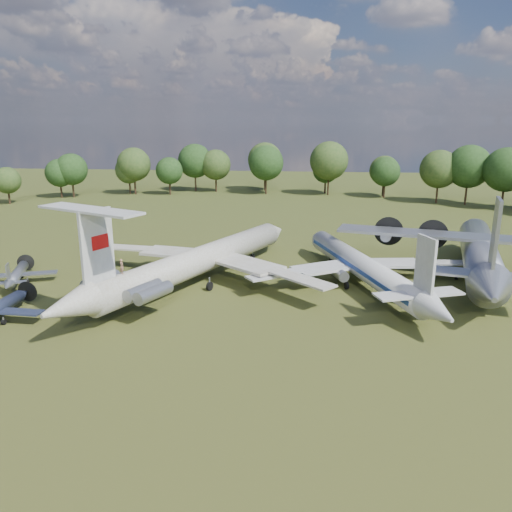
# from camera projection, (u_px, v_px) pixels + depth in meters

# --- Properties ---
(ground) EXTENTS (300.00, 300.00, 0.00)m
(ground) POSITION_uv_depth(u_px,v_px,m) (195.00, 288.00, 62.47)
(ground) COLOR #2B4316
(ground) RESTS_ON ground
(il62_airliner) EXTENTS (54.33, 59.82, 4.77)m
(il62_airliner) POSITION_uv_depth(u_px,v_px,m) (200.00, 265.00, 63.88)
(il62_airliner) COLOR silver
(il62_airliner) RESTS_ON ground
(tu104_jet) EXTENTS (41.78, 47.85, 4.01)m
(tu104_jet) POSITION_uv_depth(u_px,v_px,m) (362.00, 270.00, 62.89)
(tu104_jet) COLOR silver
(tu104_jet) RESTS_ON ground
(an12_transport) EXTENTS (46.53, 49.75, 5.52)m
(an12_transport) POSITION_uv_depth(u_px,v_px,m) (480.00, 259.00, 65.27)
(an12_transport) COLOR #ABAEB3
(an12_transport) RESTS_ON ground
(small_prop_northwest) EXTENTS (13.47, 15.55, 1.91)m
(small_prop_northwest) POSITION_uv_depth(u_px,v_px,m) (17.00, 277.00, 63.80)
(small_prop_northwest) COLOR #AAADB2
(small_prop_northwest) RESTS_ON ground
(person_on_il62) EXTENTS (0.70, 0.65, 1.60)m
(person_on_il62) POSITION_uv_depth(u_px,v_px,m) (122.00, 266.00, 52.00)
(person_on_il62) COLOR #94674B
(person_on_il62) RESTS_ON il62_airliner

